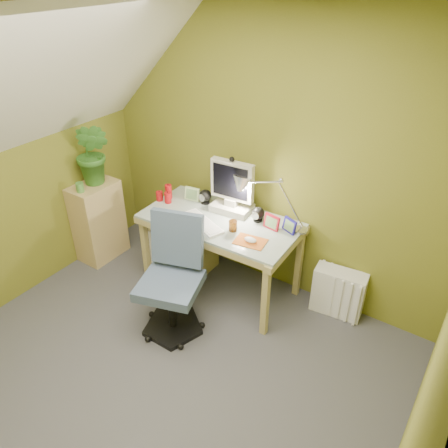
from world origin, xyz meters
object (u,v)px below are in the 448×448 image
Objects in this scene: potted_plant at (93,154)px; task_chair at (170,284)px; side_ledge at (99,221)px; radiator at (338,292)px; monitor at (232,186)px; desk_lamp at (281,191)px; desk at (220,254)px.

potted_plant is 1.44m from task_chair.
potted_plant reaches higher than side_ledge.
potted_plant is 2.45m from radiator.
potted_plant is at bearing -167.40° from monitor.
side_ledge is at bearing -173.62° from radiator.
desk_lamp is 1.12m from task_chair.
desk_lamp reaches higher than side_ledge.
radiator is at bearing 13.11° from desk.
potted_plant is (-1.23, -0.21, 0.73)m from desk.
desk reaches higher than radiator.
radiator is at bearing 0.16° from monitor.
potted_plant is (0.02, 0.05, 0.69)m from side_ledge.
monitor is 1.13× the size of radiator.
desk_lamp is (0.45, 0.18, 0.68)m from desk.
side_ledge reaches higher than radiator.
desk_lamp reaches higher than radiator.
task_chair is (1.22, -0.45, -0.62)m from potted_plant.
potted_plant reaches higher than monitor.
desk_lamp reaches higher than monitor.
desk is at bearing 11.70° from side_ledge.
side_ledge is (-1.25, -0.26, 0.04)m from desk.
task_chair reaches higher than desk.
task_chair is at bearing -144.26° from radiator.
desk_lamp is 1.73m from potted_plant.
potted_plant reaches higher than task_chair.
desk is at bearing 9.67° from potted_plant.
monitor reaches higher than desk.
desk is 0.83m from desk_lamp.
potted_plant is (-1.68, -0.39, 0.05)m from desk_lamp.
monitor is at bearing 88.05° from desk.
potted_plant is at bearing -176.20° from desk_lamp.
task_chair is 2.21× the size of radiator.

